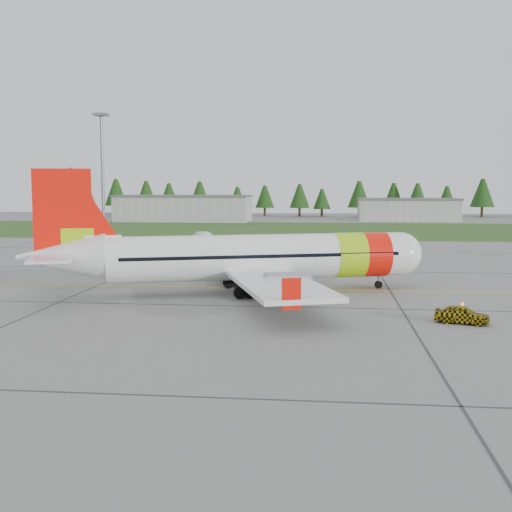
# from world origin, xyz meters

# --- Properties ---
(ground) EXTENTS (320.00, 320.00, 0.00)m
(ground) POSITION_xyz_m (0.00, 0.00, 0.00)
(ground) COLOR gray
(ground) RESTS_ON ground
(aircraft) EXTENTS (31.65, 29.98, 9.90)m
(aircraft) POSITION_xyz_m (-1.36, 5.93, 2.85)
(aircraft) COLOR white
(aircraft) RESTS_ON ground
(follow_me_car) EXTENTS (1.48, 1.62, 3.36)m
(follow_me_car) POSITION_xyz_m (13.22, -4.26, 1.68)
(follow_me_car) COLOR gold
(follow_me_car) RESTS_ON ground
(service_van) EXTENTS (1.86, 1.81, 4.29)m
(service_van) POSITION_xyz_m (-14.86, 54.49, 2.15)
(service_van) COLOR silver
(service_van) RESTS_ON ground
(grass_strip) EXTENTS (320.00, 50.00, 0.03)m
(grass_strip) POSITION_xyz_m (0.00, 82.00, 0.01)
(grass_strip) COLOR #30561E
(grass_strip) RESTS_ON ground
(taxi_guideline) EXTENTS (120.00, 0.25, 0.02)m
(taxi_guideline) POSITION_xyz_m (0.00, 8.00, 0.01)
(taxi_guideline) COLOR gold
(taxi_guideline) RESTS_ON ground
(hangar_west) EXTENTS (32.00, 14.00, 6.00)m
(hangar_west) POSITION_xyz_m (-30.00, 110.00, 3.00)
(hangar_west) COLOR #A8A8A3
(hangar_west) RESTS_ON ground
(hangar_east) EXTENTS (24.00, 12.00, 5.20)m
(hangar_east) POSITION_xyz_m (25.00, 118.00, 2.60)
(hangar_east) COLOR #A8A8A3
(hangar_east) RESTS_ON ground
(floodlight_mast) EXTENTS (0.50, 0.50, 20.00)m
(floodlight_mast) POSITION_xyz_m (-32.00, 58.00, 10.00)
(floodlight_mast) COLOR slate
(floodlight_mast) RESTS_ON ground
(treeline) EXTENTS (160.00, 8.00, 10.00)m
(treeline) POSITION_xyz_m (0.00, 138.00, 5.00)
(treeline) COLOR #1C3F14
(treeline) RESTS_ON ground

